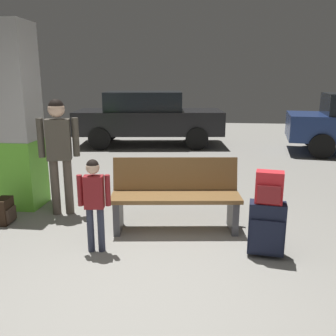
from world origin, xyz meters
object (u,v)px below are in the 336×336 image
adult (59,145)px  backpack_dark_floor (5,211)px  child (94,196)px  bench (176,195)px  structural_pillar (16,119)px  suitcase (266,228)px  parked_car_far (148,117)px  backpack_bright (269,188)px

adult → backpack_dark_floor: size_ratio=4.73×
child → bench: bearing=42.1°
bench → structural_pillar: bearing=165.5°
bench → suitcase: size_ratio=2.73×
suitcase → parked_car_far: bearing=109.7°
backpack_dark_floor → child: bearing=-24.1°
structural_pillar → adult: (0.72, -0.27, -0.32)m
child → parked_car_far: (-0.51, 6.67, 0.16)m
suitcase → child: child is taller
bench → suitcase: bearing=-32.2°
adult → parked_car_far: 5.61m
suitcase → adult: (-2.66, 0.98, 0.67)m
structural_pillar → child: size_ratio=2.52×
backpack_bright → adult: adult is taller
bench → parked_car_far: (-1.32, 5.94, 0.36)m
backpack_dark_floor → parked_car_far: size_ratio=0.08×
bench → parked_car_far: size_ratio=0.39×
backpack_bright → adult: (-2.66, 0.98, 0.22)m
bench → suitcase: bench is taller
backpack_dark_floor → backpack_bright: bearing=-9.6°
backpack_bright → adult: bearing=159.7°
parked_car_far → suitcase: bearing=-70.3°
structural_pillar → child: structural_pillar is taller
bench → adult: 1.75m
child → backpack_dark_floor: 1.65m
structural_pillar → bench: bearing=-14.5°
structural_pillar → bench: structural_pillar is taller
adult → backpack_dark_floor: adult is taller
structural_pillar → backpack_bright: bearing=-20.4°
suitcase → parked_car_far: parked_car_far is taller
backpack_bright → backpack_dark_floor: 3.39m
structural_pillar → adult: 0.83m
child → parked_car_far: size_ratio=0.25×
bench → child: child is taller
backpack_bright → backpack_dark_floor: (-3.29, 0.56, -0.60)m
parked_car_far → adult: bearing=-93.1°
backpack_dark_floor → parked_car_far: bearing=81.2°
structural_pillar → suitcase: structural_pillar is taller
backpack_bright → child: (-1.85, -0.09, -0.13)m
bench → adult: bearing=168.4°
bench → backpack_bright: bearing=-32.2°
backpack_bright → backpack_dark_floor: backpack_bright is taller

